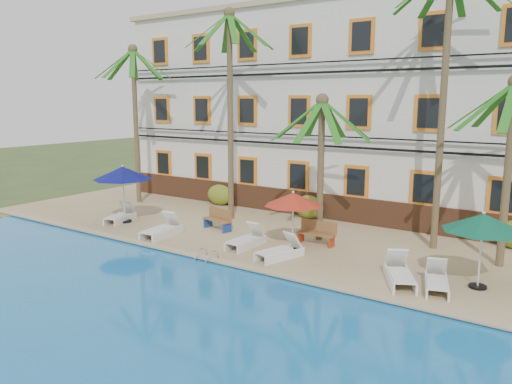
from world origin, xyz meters
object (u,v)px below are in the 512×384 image
Objects in this scene: lounger_b at (162,229)px; pool_ladder at (207,260)px; bench_right at (317,232)px; lounger_e at (400,273)px; palm_c at (321,145)px; palm_d at (445,73)px; umbrella_red at (293,200)px; bench_left at (219,219)px; umbrella_blue at (123,173)px; lounger_a at (121,216)px; lounger_f at (437,280)px; palm_e at (510,144)px; umbrella_green at (483,223)px; lounger_c at (246,239)px; palm_b at (230,90)px; lounger_d at (280,250)px.

lounger_b is 3.78m from pool_ladder.
lounger_e is at bearing -29.58° from bench_right.
pool_ladder is at bearing -113.96° from palm_c.
palm_d reaches higher than umbrella_red.
bench_left is 4.23m from pool_ladder.
bench_left is (-4.03, 0.58, -1.40)m from umbrella_red.
umbrella_blue is 2.01m from lounger_a.
lounger_e is 1.10× the size of lounger_f.
pool_ladder is (-2.04, -4.58, -3.79)m from palm_c.
lounger_a is (-15.51, -3.00, -3.86)m from palm_e.
umbrella_green is (-0.19, -2.57, -2.14)m from palm_e.
lounger_f is (1.09, 0.09, -0.03)m from lounger_e.
bench_left is at bearing -175.06° from bench_right.
umbrella_blue reaches higher than lounger_a.
pool_ladder is at bearing -21.30° from lounger_b.
palm_d is 9.41m from lounger_c.
palm_d is at bearing 34.40° from umbrella_red.
palm_c is 3.06× the size of lounger_a.
palm_d is at bearing 18.72° from palm_c.
bench_right is at bearing 156.76° from lounger_f.
lounger_e is 1.37× the size of bench_right.
umbrella_green is 15.41m from lounger_a.
lounger_b is at bearing -156.13° from bench_right.
lounger_a is 13.24m from lounger_e.
palm_c is (5.08, -0.85, -2.20)m from palm_b.
umbrella_green is 1.50× the size of bench_left.
palm_d is 7.05m from umbrella_red.
umbrella_red is 1.05× the size of lounger_b.
umbrella_blue reaches higher than bench_right.
lounger_a is at bearing 178.47° from lounger_f.
umbrella_red is at bearing -162.47° from palm_e.
bench_right is (-4.03, 2.29, 0.16)m from lounger_e.
palm_b is 6.27× the size of bench_right.
lounger_e is (0.15, -4.34, -6.16)m from palm_d.
palm_d is 4.97× the size of lounger_e.
palm_d is 4.73× the size of umbrella_red.
lounger_d is at bearing -179.02° from lounger_f.
palm_c is 7.77× the size of pool_ladder.
palm_c is 5.11m from palm_d.
umbrella_green reaches higher than lounger_f.
lounger_b reaches higher than lounger_e.
palm_b reaches higher than bench_right.
lounger_f is at bearing -19.54° from palm_b.
lounger_e is at bearing -12.43° from bench_left.
palm_e is 9.69m from lounger_c.
palm_c is at bearing 30.10° from lounger_b.
palm_b is at bearing 178.43° from palm_e.
lounger_a is at bearing -164.60° from palm_c.
umbrella_green is 10.82m from bench_left.
palm_e reaches higher than bench_right.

